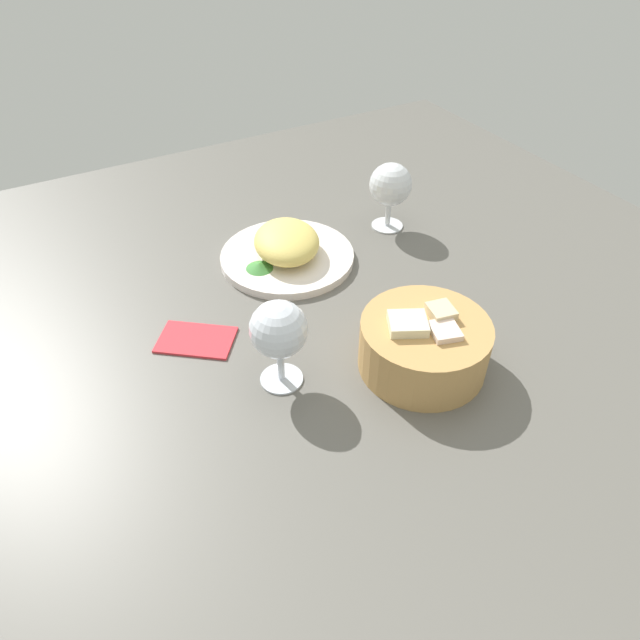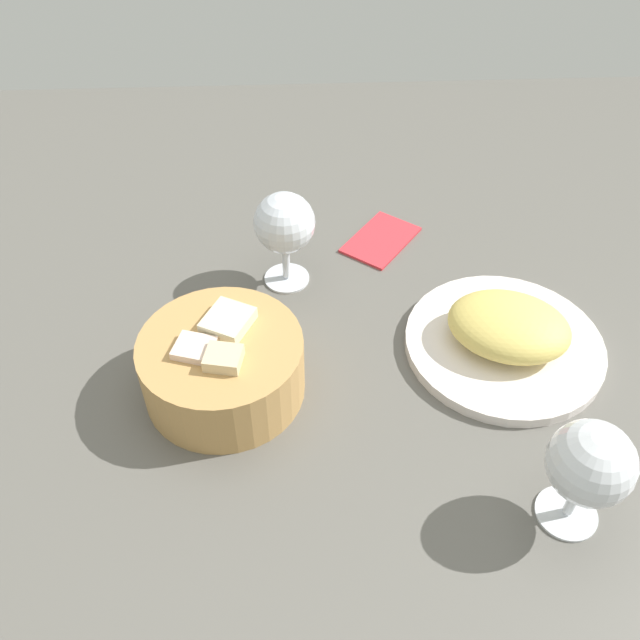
# 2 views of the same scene
# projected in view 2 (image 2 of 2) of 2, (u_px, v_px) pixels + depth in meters

# --- Properties ---
(ground_plane) EXTENTS (1.40, 1.40, 0.02)m
(ground_plane) POSITION_uv_depth(u_px,v_px,m) (355.00, 360.00, 0.81)
(ground_plane) COLOR #5D5A54
(plate) EXTENTS (0.23, 0.23, 0.01)m
(plate) POSITION_uv_depth(u_px,v_px,m) (504.00, 345.00, 0.80)
(plate) COLOR white
(plate) RESTS_ON ground_plane
(omelette) EXTENTS (0.17, 0.15, 0.05)m
(omelette) POSITION_uv_depth(u_px,v_px,m) (509.00, 326.00, 0.78)
(omelette) COLOR #DCC460
(omelette) RESTS_ON plate
(lettuce_garnish) EXTENTS (0.05, 0.05, 0.01)m
(lettuce_garnish) POSITION_uv_depth(u_px,v_px,m) (480.00, 303.00, 0.84)
(lettuce_garnish) COLOR #3D8138
(lettuce_garnish) RESTS_ON plate
(bread_basket) EXTENTS (0.18, 0.18, 0.09)m
(bread_basket) POSITION_uv_depth(u_px,v_px,m) (223.00, 365.00, 0.74)
(bread_basket) COLOR tan
(bread_basket) RESTS_ON ground_plane
(wine_glass_near) EXTENTS (0.08, 0.08, 0.13)m
(wine_glass_near) POSITION_uv_depth(u_px,v_px,m) (284.00, 226.00, 0.84)
(wine_glass_near) COLOR silver
(wine_glass_near) RESTS_ON ground_plane
(wine_glass_far) EXTENTS (0.08, 0.08, 0.13)m
(wine_glass_far) POSITION_uv_depth(u_px,v_px,m) (590.00, 466.00, 0.60)
(wine_glass_far) COLOR silver
(wine_glass_far) RESTS_ON ground_plane
(folded_napkin) EXTENTS (0.12, 0.13, 0.01)m
(folded_napkin) POSITION_uv_depth(u_px,v_px,m) (381.00, 239.00, 0.95)
(folded_napkin) COLOR red
(folded_napkin) RESTS_ON ground_plane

